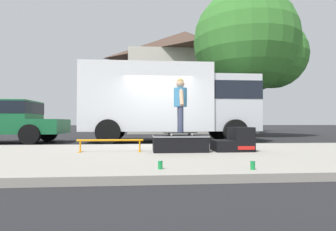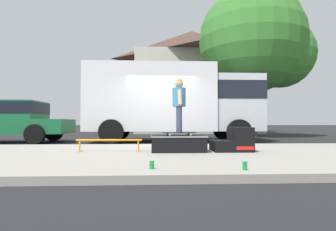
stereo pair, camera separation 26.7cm
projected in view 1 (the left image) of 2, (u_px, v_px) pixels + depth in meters
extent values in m
plane|color=black|center=(160.00, 146.00, 8.94)|extent=(140.00, 140.00, 0.00)
cube|color=gray|center=(168.00, 156.00, 5.95)|extent=(50.00, 5.00, 0.12)
cube|color=black|center=(180.00, 143.00, 6.30)|extent=(1.22, 0.75, 0.36)
cube|color=gray|center=(180.00, 136.00, 6.30)|extent=(1.24, 0.77, 0.03)
cube|color=black|center=(222.00, 146.00, 6.38)|extent=(0.44, 0.71, 0.25)
cube|color=black|center=(241.00, 139.00, 6.43)|extent=(0.44, 0.71, 0.55)
cube|color=red|center=(246.00, 148.00, 6.06)|extent=(0.39, 0.01, 0.08)
cylinder|color=orange|center=(110.00, 140.00, 6.21)|extent=(1.49, 0.04, 0.04)
cylinder|color=orange|center=(80.00, 146.00, 6.15)|extent=(0.04, 0.04, 0.26)
cube|color=orange|center=(80.00, 152.00, 6.14)|extent=(0.06, 0.28, 0.01)
cylinder|color=orange|center=(140.00, 146.00, 6.26)|extent=(0.04, 0.04, 0.26)
cube|color=orange|center=(140.00, 151.00, 6.26)|extent=(0.06, 0.28, 0.01)
cube|color=black|center=(180.00, 133.00, 6.35)|extent=(0.80, 0.34, 0.02)
cylinder|color=silver|center=(189.00, 134.00, 6.51)|extent=(0.06, 0.04, 0.05)
cylinder|color=silver|center=(192.00, 134.00, 6.33)|extent=(0.06, 0.04, 0.05)
cylinder|color=silver|center=(169.00, 134.00, 6.37)|extent=(0.06, 0.04, 0.05)
cylinder|color=silver|center=(171.00, 135.00, 6.20)|extent=(0.06, 0.04, 0.05)
cylinder|color=#3F4766|center=(180.00, 120.00, 6.44)|extent=(0.12, 0.12, 0.60)
cylinder|color=#3F4766|center=(181.00, 119.00, 6.29)|extent=(0.12, 0.12, 0.60)
cylinder|color=#3F8CBF|center=(180.00, 97.00, 6.37)|extent=(0.31, 0.31, 0.43)
cylinder|color=tan|center=(179.00, 99.00, 6.57)|extent=(0.10, 0.27, 0.41)
cylinder|color=tan|center=(181.00, 97.00, 6.18)|extent=(0.10, 0.27, 0.41)
sphere|color=tan|center=(180.00, 84.00, 6.38)|extent=(0.19, 0.19, 0.19)
sphere|color=tan|center=(180.00, 82.00, 6.38)|extent=(0.16, 0.16, 0.16)
cylinder|color=#198C3F|center=(160.00, 165.00, 3.90)|extent=(0.07, 0.07, 0.12)
cylinder|color=silver|center=(160.00, 160.00, 3.90)|extent=(0.06, 0.06, 0.00)
cylinder|color=#198C3F|center=(253.00, 165.00, 3.86)|extent=(0.07, 0.07, 0.12)
cylinder|color=silver|center=(253.00, 161.00, 3.86)|extent=(0.06, 0.06, 0.00)
cube|color=white|center=(147.00, 99.00, 11.13)|extent=(5.00, 2.35, 2.60)
cube|color=silver|center=(230.00, 104.00, 11.43)|extent=(1.90, 2.16, 2.20)
cube|color=black|center=(229.00, 93.00, 11.44)|extent=(1.92, 2.19, 0.70)
cylinder|color=black|center=(218.00, 130.00, 12.56)|extent=(0.90, 0.28, 0.90)
cylinder|color=black|center=(235.00, 131.00, 10.21)|extent=(0.90, 0.28, 0.90)
cylinder|color=black|center=(115.00, 130.00, 12.15)|extent=(0.90, 0.28, 0.90)
cylinder|color=black|center=(108.00, 132.00, 9.81)|extent=(0.90, 0.28, 0.90)
cube|color=#196638|center=(50.00, 126.00, 10.59)|extent=(1.10, 1.85, 0.55)
cube|color=#196638|center=(8.00, 117.00, 10.47)|extent=(2.00, 1.85, 1.25)
cube|color=black|center=(8.00, 108.00, 10.48)|extent=(2.02, 1.87, 0.45)
cylinder|color=black|center=(48.00, 133.00, 11.48)|extent=(0.72, 0.24, 0.72)
cylinder|color=black|center=(30.00, 134.00, 9.63)|extent=(0.72, 0.24, 0.72)
cylinder|color=brown|center=(246.00, 106.00, 14.98)|extent=(0.56, 0.56, 3.39)
sphere|color=#387A2D|center=(245.00, 42.00, 15.07)|extent=(5.70, 5.70, 5.70)
sphere|color=#387A2D|center=(273.00, 55.00, 15.18)|extent=(3.70, 3.70, 3.70)
cube|color=beige|center=(185.00, 96.00, 22.71)|extent=(9.00, 7.50, 6.00)
cube|color=#B2ADA3|center=(194.00, 113.00, 18.69)|extent=(9.00, 0.50, 2.80)
pyramid|color=#473328|center=(185.00, 46.00, 22.82)|extent=(9.54, 7.95, 2.40)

